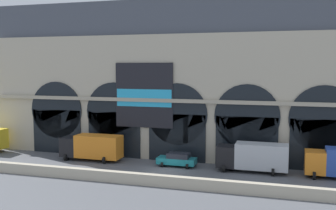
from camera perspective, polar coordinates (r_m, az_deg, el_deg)
ground_plane at (r=43.47m, az=-0.48°, el=-9.54°), size 200.00×200.00×0.00m
quay_parapet_wall at (r=38.59m, az=-2.79°, el=-10.67°), size 90.00×0.70×1.09m
station_building at (r=49.64m, az=2.26°, el=3.39°), size 50.60×6.30×19.41m
box_truck_midwest at (r=48.96m, az=-10.85°, el=-5.88°), size 7.50×2.91×3.12m
car_center at (r=45.46m, az=1.32°, el=-7.83°), size 4.40×2.22×1.55m
box_truck_mideast at (r=43.91m, az=12.12°, el=-7.23°), size 7.50×2.91×3.12m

